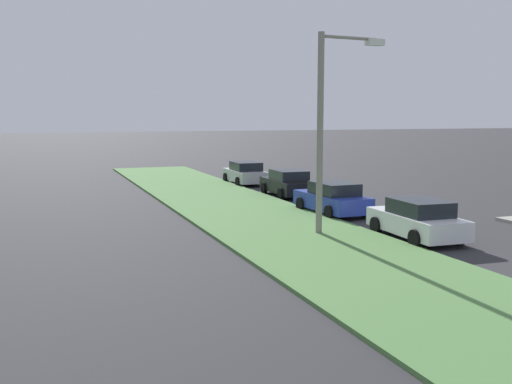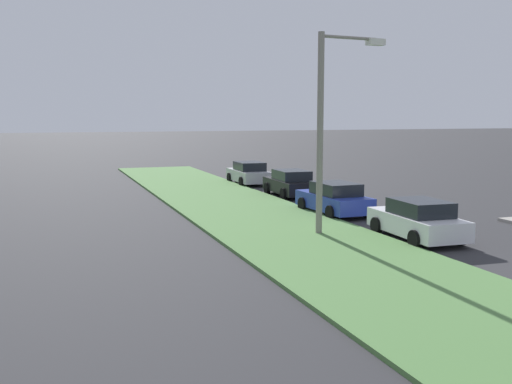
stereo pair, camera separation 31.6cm
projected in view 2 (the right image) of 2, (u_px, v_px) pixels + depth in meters
The scene contains 6 objects.
grass_median at pixel (293, 234), 22.73m from camera, with size 60.00×6.00×0.12m, color #517F42.
parked_car_white at pixel (418, 220), 21.97m from camera, with size 4.37×2.15×1.47m.
parked_car_blue at pixel (334, 199), 27.54m from camera, with size 4.38×2.18×1.47m.
parked_car_black at pixel (291, 183), 33.65m from camera, with size 4.34×2.10×1.47m.
parked_car_silver at pixel (249, 173), 39.42m from camera, with size 4.32×2.05×1.47m.
streetlight at pixel (328, 118), 22.32m from camera, with size 0.60×2.87×7.50m.
Camera 2 is at (-10.60, 15.32, 4.54)m, focal length 42.41 mm.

